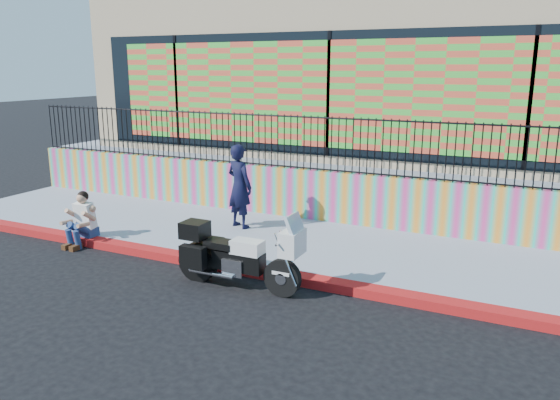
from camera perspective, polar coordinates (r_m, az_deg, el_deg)
The scene contains 10 objects.
ground at distance 9.58m, azimuth -4.13°, elevation -7.55°, with size 90.00×90.00×0.00m, color black.
red_curb at distance 9.55m, azimuth -4.14°, elevation -7.13°, with size 16.00×0.30×0.15m, color #A11D0B.
sidewalk at distance 10.93m, azimuth 0.17°, elevation -4.36°, with size 16.00×3.00×0.15m, color #858DA0.
mural_wall at distance 12.17m, azimuth 3.42°, elevation 0.57°, with size 16.00×0.20×1.10m, color #D63884.
metal_fence at distance 11.96m, azimuth 3.50°, elevation 5.94°, with size 15.80×0.04×1.20m, color black, non-canonical shape.
elevated_platform at distance 16.92m, azimuth 10.02°, elevation 3.87°, with size 16.00×10.00×1.25m, color #858DA0.
storefront_building at distance 16.47m, azimuth 10.20°, elevation 12.78°, with size 14.00×8.06×4.00m.
police_motorcycle at distance 8.77m, azimuth -4.60°, elevation -5.67°, with size 2.15×0.71×1.34m.
police_officer at distance 11.46m, azimuth -4.25°, elevation 1.45°, with size 0.65×0.42×1.77m, color black.
seated_man at distance 11.49m, azimuth -20.17°, elevation -2.36°, with size 0.54×0.71×1.06m.
Camera 1 is at (4.47, -7.72, 3.48)m, focal length 35.00 mm.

